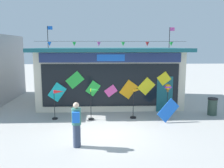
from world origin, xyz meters
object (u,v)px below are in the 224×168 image
Objects in this scene: kite_shop_building at (109,75)px; wind_spinner_left at (94,97)px; wind_spinner_center_left at (136,98)px; person_near_camera at (76,124)px; display_kite_on_ground at (168,110)px; wind_spinner_center_right at (168,91)px; wind_spinner_far_left at (58,98)px; trash_bin at (212,106)px.

kite_shop_building reaches higher than wind_spinner_left.
kite_shop_building is at bearing 107.59° from wind_spinner_center_left.
wind_spinner_left is 3.37m from person_near_camera.
wind_spinner_center_right is at bearing 77.92° from display_kite_on_ground.
wind_spinner_left is at bearing -4.72° from wind_spinner_far_left.
kite_shop_building is 6.57m from trash_bin.
trash_bin is (2.52, 0.21, -0.88)m from wind_spinner_center_right.
wind_spinner_far_left is 1.63× the size of trash_bin.
wind_spinner_center_right is (5.65, 0.20, 0.27)m from wind_spinner_far_left.
kite_shop_building reaches higher than wind_spinner_center_left.
wind_spinner_center_left reaches higher than trash_bin.
person_near_camera is at bearing -139.79° from wind_spinner_center_right.
wind_spinner_center_left is 0.95× the size of person_near_camera.
person_near_camera is at bearing -127.24° from wind_spinner_center_left.
wind_spinner_center_left is 1.73m from display_kite_on_ground.
wind_spinner_center_right is at bearing 5.30° from wind_spinner_left.
trash_bin is at bearing -152.74° from person_near_camera.
wind_spinner_center_right is 1.04× the size of person_near_camera.
wind_spinner_center_left is (2.12, 0.16, -0.09)m from wind_spinner_left.
kite_shop_building is 4.69m from wind_spinner_center_right.
wind_spinner_left is 2.13m from wind_spinner_center_left.
kite_shop_building is 8.12× the size of display_kite_on_ground.
wind_spinner_center_right is 1.61× the size of display_kite_on_ground.
kite_shop_building is 5.81× the size of wind_spinner_far_left.
wind_spinner_far_left is 3.95m from wind_spinner_center_left.
wind_spinner_left is at bearing 171.77° from display_kite_on_ground.
wind_spinner_left is 3.84m from wind_spinner_center_right.
wind_spinner_left is (-0.90, -4.00, -0.64)m from kite_shop_building.
kite_shop_building reaches higher than wind_spinner_far_left.
wind_spinner_center_left is 0.91× the size of wind_spinner_center_right.
kite_shop_building is 4.15m from wind_spinner_left.
wind_spinner_left is at bearing -175.69° from wind_spinner_center_left.
trash_bin is at bearing 2.88° from wind_spinner_far_left.
display_kite_on_ground is at bearing -7.06° from wind_spinner_far_left.
display_kite_on_ground is (5.46, -0.68, -0.50)m from wind_spinner_far_left.
wind_spinner_left is at bearing -101.12° from person_near_camera.
trash_bin is (6.86, 3.88, -0.42)m from person_near_camera.
wind_spinner_left is 1.49× the size of display_kite_on_ground.
wind_spinner_far_left is at bearing 175.28° from wind_spinner_left.
wind_spinner_center_left is at bearing 4.31° from wind_spinner_left.
wind_spinner_center_left is (3.95, 0.01, -0.01)m from wind_spinner_far_left.
trash_bin is at bearing 5.07° from wind_spinner_left.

